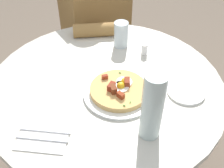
{
  "coord_description": "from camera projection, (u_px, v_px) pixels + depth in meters",
  "views": [
    {
      "loc": [
        0.45,
        0.75,
        1.5
      ],
      "look_at": [
        -0.0,
        0.05,
        0.76
      ],
      "focal_mm": 44.34,
      "sensor_mm": 36.0,
      "label": 1
    }
  ],
  "objects": [
    {
      "name": "napkin",
      "position": [
        44.0,
        135.0,
        0.94
      ],
      "size": [
        0.22,
        0.22,
        0.0
      ],
      "primitive_type": "cube",
      "rotation": [
        0.0,
        0.0,
        2.46
      ],
      "color": "white",
      "rests_on": "dining_table"
    },
    {
      "name": "water_bottle",
      "position": [
        152.0,
        107.0,
        0.87
      ],
      "size": [
        0.07,
        0.07,
        0.26
      ],
      "primitive_type": "cylinder",
      "color": "silver",
      "rests_on": "dining_table"
    },
    {
      "name": "bread_plate",
      "position": [
        186.0,
        92.0,
        1.1
      ],
      "size": [
        0.15,
        0.15,
        0.01
      ],
      "primitive_type": "cylinder",
      "color": "white",
      "rests_on": "dining_table"
    },
    {
      "name": "salt_shaker",
      "position": [
        145.0,
        49.0,
        1.29
      ],
      "size": [
        0.03,
        0.03,
        0.05
      ],
      "primitive_type": "cylinder",
      "color": "white",
      "rests_on": "dining_table"
    },
    {
      "name": "fork",
      "position": [
        42.0,
        139.0,
        0.93
      ],
      "size": [
        0.15,
        0.12,
        0.0
      ],
      "primitive_type": "cube",
      "rotation": [
        0.0,
        0.0,
        2.46
      ],
      "color": "silver",
      "rests_on": "napkin"
    },
    {
      "name": "breakfast_pizza",
      "position": [
        119.0,
        89.0,
        1.08
      ],
      "size": [
        0.23,
        0.23,
        0.05
      ],
      "color": "tan",
      "rests_on": "pizza_plate"
    },
    {
      "name": "person_seated",
      "position": [
        97.0,
        44.0,
        1.8
      ],
      "size": [
        0.45,
        0.48,
        1.14
      ],
      "color": "#2D2D33",
      "rests_on": "ground_plane"
    },
    {
      "name": "pizza_plate",
      "position": [
        119.0,
        93.0,
        1.1
      ],
      "size": [
        0.28,
        0.28,
        0.01
      ],
      "primitive_type": "cylinder",
      "color": "white",
      "rests_on": "dining_table"
    },
    {
      "name": "knife",
      "position": [
        45.0,
        130.0,
        0.96
      ],
      "size": [
        0.15,
        0.12,
        0.0
      ],
      "primitive_type": "cube",
      "rotation": [
        0.0,
        0.0,
        2.46
      ],
      "color": "silver",
      "rests_on": "napkin"
    },
    {
      "name": "dining_table",
      "position": [
        106.0,
        110.0,
        1.27
      ],
      "size": [
        0.99,
        0.99,
        0.74
      ],
      "color": "beige",
      "rests_on": "ground_plane"
    },
    {
      "name": "water_glass",
      "position": [
        121.0,
        34.0,
        1.32
      ],
      "size": [
        0.07,
        0.07,
        0.13
      ],
      "primitive_type": "cylinder",
      "color": "silver",
      "rests_on": "dining_table"
    }
  ]
}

